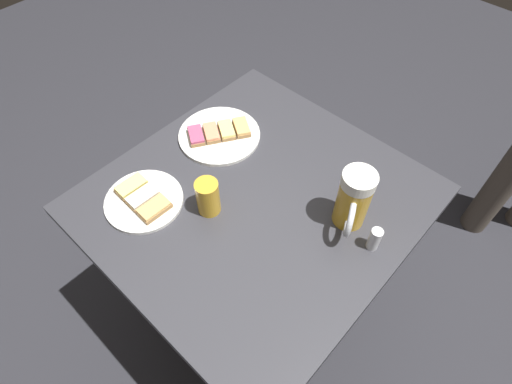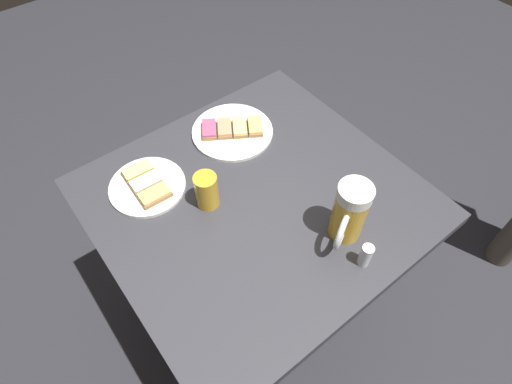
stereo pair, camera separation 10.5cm
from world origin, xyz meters
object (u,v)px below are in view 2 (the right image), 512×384
plate_far (147,185)px  plate_near (232,131)px  salt_shaker (366,255)px  beer_mug (349,213)px  beer_glass_small (207,191)px

plate_far → plate_near: bearing=5.6°
plate_far → salt_shaker: salt_shaker is taller
plate_far → beer_mug: beer_mug is taller
plate_far → beer_mug: (0.31, -0.41, 0.07)m
plate_far → salt_shaker: 0.58m
beer_mug → beer_glass_small: beer_mug is taller
plate_near → beer_mug: (0.01, -0.44, 0.07)m
beer_mug → salt_shaker: size_ratio=2.53×
beer_mug → beer_glass_small: (-0.21, 0.28, -0.03)m
plate_near → beer_mug: bearing=-88.6°
beer_mug → salt_shaker: (-0.02, -0.09, -0.05)m
plate_far → beer_mug: 0.52m
beer_glass_small → plate_near: bearing=40.4°
salt_shaker → beer_mug: bearing=75.5°
plate_near → beer_glass_small: size_ratio=2.39×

